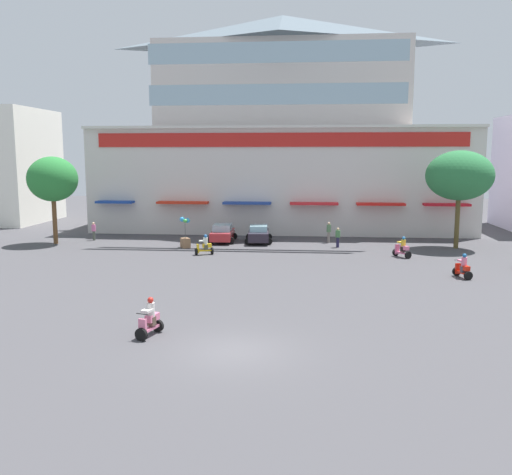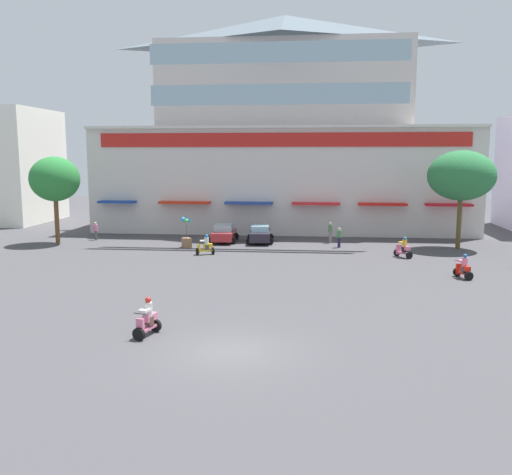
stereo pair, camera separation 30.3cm
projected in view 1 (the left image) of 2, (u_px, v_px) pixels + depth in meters
The scene contains 14 objects.
ground_plane at pixel (263, 276), 33.44m from camera, with size 128.00×128.00×0.00m, color #454448.
colonial_building at pixel (282, 137), 54.53m from camera, with size 35.79×15.78×20.65m.
plaza_tree_0 at pixel (53, 179), 44.99m from camera, with size 4.07×3.87×7.18m.
plaza_tree_1 at pixel (460, 176), 42.71m from camera, with size 5.15×4.79×7.65m.
parked_car_0 at pixel (222, 233), 46.64m from camera, with size 2.38×4.10×1.49m.
parked_car_1 at pixel (259, 234), 46.21m from camera, with size 2.45×4.02×1.47m.
scooter_rider_1 at pixel (463, 268), 32.89m from camera, with size 0.90×1.48×1.50m.
scooter_rider_2 at pixel (150, 320), 22.27m from camera, with size 0.89×1.45×1.60m.
scooter_rider_3 at pixel (402, 249), 39.57m from camera, with size 1.22×1.49×1.53m.
scooter_rider_4 at pixel (204, 246), 40.61m from camera, with size 1.42×0.97×1.51m.
pedestrian_0 at pixel (329, 231), 46.14m from camera, with size 0.49×0.49×1.74m.
pedestrian_1 at pixel (338, 236), 43.82m from camera, with size 0.53×0.53×1.59m.
pedestrian_2 at pixel (94, 230), 47.49m from camera, with size 0.49×0.49×1.58m.
balloon_vendor_cart at pixel (185, 235), 43.69m from camera, with size 0.96×1.08×2.48m.
Camera 1 is at (2.65, -19.63, 7.25)m, focal length 38.73 mm.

